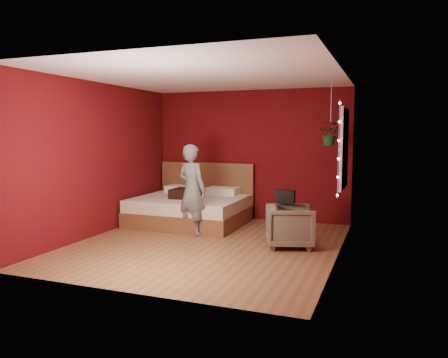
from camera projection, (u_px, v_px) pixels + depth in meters
floor at (207, 244)px, 6.88m from camera, size 4.50×4.50×0.00m
room_walls at (207, 137)px, 6.70m from camera, size 4.04×4.54×2.62m
window at (344, 149)px, 6.87m from camera, size 0.05×0.97×1.27m
fairy_lights at (339, 150)px, 6.39m from camera, size 0.04×0.04×1.45m
bed at (192, 208)px, 8.50m from camera, size 2.05×1.74×1.13m
person at (192, 190)px, 7.44m from camera, size 0.66×0.53×1.55m
armchair at (290, 226)px, 6.68m from camera, size 0.89×0.87×0.64m
handbag at (285, 197)px, 6.86m from camera, size 0.30×0.15×0.21m
throw_pillow at (185, 193)px, 8.29m from camera, size 0.51×0.51×0.18m
hanging_plant at (330, 134)px, 7.56m from camera, size 0.41×0.37×1.08m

